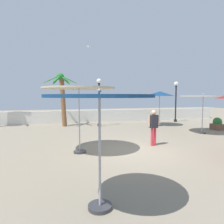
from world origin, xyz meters
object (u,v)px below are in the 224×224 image
Objects in this scene: patio_umbrella_0 at (79,91)px; patio_umbrella_2 at (203,97)px; lamp_post_1 at (99,96)px; planter at (217,124)px; patio_umbrella_3 at (100,105)px; guest_0 at (154,124)px; palm_tree_0 at (62,93)px; lamp_post_0 at (176,96)px; patio_umbrella_4 at (160,94)px; seagull_0 at (89,47)px.

patio_umbrella_2 is at bearing 15.32° from patio_umbrella_0.
planter is at bearing -26.94° from lamp_post_1.
patio_umbrella_3 is at bearing -143.67° from planter.
guest_0 is 7.06m from planter.
lamp_post_0 is at bearing 0.22° from palm_tree_0.
lamp_post_1 is (2.73, -0.68, -0.26)m from palm_tree_0.
patio_umbrella_4 is (-0.88, 3.73, 0.23)m from patio_umbrella_2.
lamp_post_0 is at bearing 50.56° from guest_0.
seagull_0 reaches higher than palm_tree_0.
planter is (10.27, -4.52, -2.18)m from palm_tree_0.
lamp_post_1 is 4.30× the size of planter.
seagull_0 is at bearing 46.80° from palm_tree_0.
patio_umbrella_2 is at bearing -155.36° from planter.
patio_umbrella_3 reaches higher than guest_0.
patio_umbrella_0 is 0.72× the size of palm_tree_0.
palm_tree_0 is (-0.38, 7.61, 0.03)m from patio_umbrella_0.
seagull_0 reaches higher than patio_umbrella_0.
planter is (7.71, -7.25, -6.43)m from seagull_0.
patio_umbrella_3 is 11.88m from palm_tree_0.
patio_umbrella_2 is 1.64× the size of guest_0.
lamp_post_1 is at bearing -14.02° from palm_tree_0.
patio_umbrella_3 is at bearing -129.10° from lamp_post_0.
palm_tree_0 is at bearing -133.20° from seagull_0.
palm_tree_0 is 2.42× the size of guest_0.
planter is (2.07, 0.95, -1.87)m from patio_umbrella_2.
palm_tree_0 is 9.96m from lamp_post_0.
seagull_0 is (-7.39, 2.69, 4.45)m from lamp_post_0.
patio_umbrella_2 is 5.78m from lamp_post_0.
seagull_0 reaches higher than planter.
palm_tree_0 reaches higher than patio_umbrella_3.
patio_umbrella_4 is at bearing -12.94° from lamp_post_1.
patio_umbrella_0 is at bearing -164.68° from patio_umbrella_2.
patio_umbrella_0 is 4.28m from patio_umbrella_3.
palm_tree_0 is at bearing 146.32° from patio_umbrella_2.
patio_umbrella_4 is at bearing 136.73° from planter.
lamp_post_0 is at bearing 72.34° from patio_umbrella_2.
planter is (0.32, -4.55, -1.97)m from lamp_post_0.
seagull_0 is at bearing 92.66° from lamp_post_1.
patio_umbrella_2 is 7.27m from lamp_post_1.
patio_umbrella_3 is at bearing -98.91° from seagull_0.
lamp_post_0 is at bearing 33.94° from patio_umbrella_4.
lamp_post_1 is at bearing 153.06° from planter.
patio_umbrella_2 is at bearing 38.93° from patio_umbrella_3.
planter is at bearing 36.33° from patio_umbrella_3.
patio_umbrella_0 is at bearing -101.94° from seagull_0.
planter is at bearing 17.36° from patio_umbrella_0.
patio_umbrella_2 is 0.76× the size of lamp_post_1.
patio_umbrella_0 reaches higher than planter.
patio_umbrella_4 is 0.68× the size of palm_tree_0.
patio_umbrella_3 is at bearing -88.66° from palm_tree_0.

